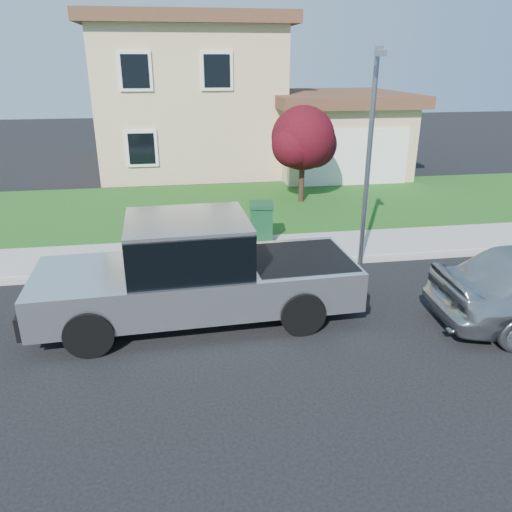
{
  "coord_description": "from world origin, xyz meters",
  "views": [
    {
      "loc": [
        -0.79,
        -8.83,
        5.05
      ],
      "look_at": [
        0.74,
        0.77,
        1.2
      ],
      "focal_mm": 35.0,
      "sensor_mm": 36.0,
      "label": 1
    }
  ],
  "objects_px": {
    "woman": "(229,255)",
    "ornamental_tree": "(304,141)",
    "street_lamp": "(370,149)",
    "pickup_truck": "(196,273)",
    "trash_bin": "(261,222)"
  },
  "relations": [
    {
      "from": "woman",
      "to": "street_lamp",
      "type": "height_order",
      "value": "street_lamp"
    },
    {
      "from": "woman",
      "to": "street_lamp",
      "type": "bearing_deg",
      "value": -176.4
    },
    {
      "from": "pickup_truck",
      "to": "trash_bin",
      "type": "height_order",
      "value": "pickup_truck"
    },
    {
      "from": "ornamental_tree",
      "to": "trash_bin",
      "type": "distance_m",
      "value": 5.0
    },
    {
      "from": "woman",
      "to": "pickup_truck",
      "type": "bearing_deg",
      "value": 52.21
    },
    {
      "from": "ornamental_tree",
      "to": "street_lamp",
      "type": "relative_size",
      "value": 0.65
    },
    {
      "from": "pickup_truck",
      "to": "woman",
      "type": "relative_size",
      "value": 4.02
    },
    {
      "from": "trash_bin",
      "to": "street_lamp",
      "type": "height_order",
      "value": "street_lamp"
    },
    {
      "from": "woman",
      "to": "ornamental_tree",
      "type": "bearing_deg",
      "value": -125.33
    },
    {
      "from": "woman",
      "to": "ornamental_tree",
      "type": "relative_size",
      "value": 0.48
    },
    {
      "from": "street_lamp",
      "to": "pickup_truck",
      "type": "bearing_deg",
      "value": -138.44
    },
    {
      "from": "ornamental_tree",
      "to": "trash_bin",
      "type": "relative_size",
      "value": 3.13
    },
    {
      "from": "trash_bin",
      "to": "street_lamp",
      "type": "bearing_deg",
      "value": -31.63
    },
    {
      "from": "woman",
      "to": "ornamental_tree",
      "type": "xyz_separation_m",
      "value": [
        3.47,
        6.82,
        1.52
      ]
    },
    {
      "from": "ornamental_tree",
      "to": "trash_bin",
      "type": "height_order",
      "value": "ornamental_tree"
    }
  ]
}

